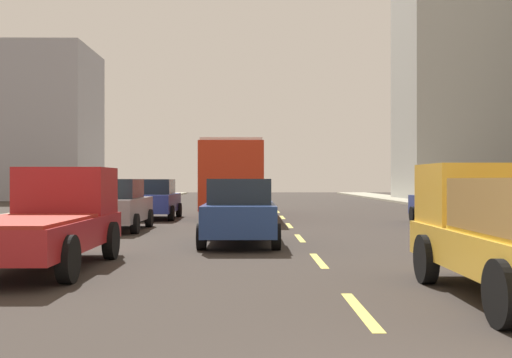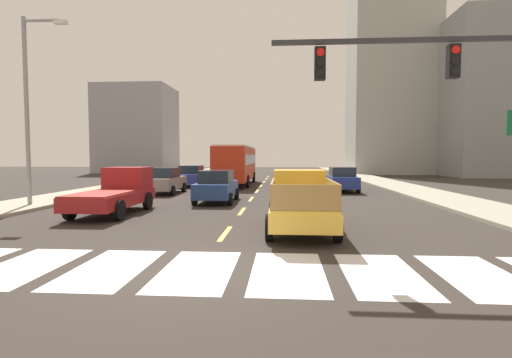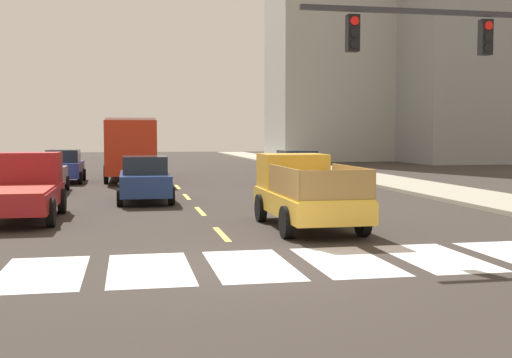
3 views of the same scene
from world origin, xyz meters
TOP-DOWN VIEW (x-y plane):
  - ground_plane at (0.00, 0.00)m, footprint 160.00×160.00m
  - sidewalk_right at (11.00, 18.00)m, footprint 3.48×110.00m
  - sidewalk_left at (-11.00, 18.00)m, footprint 3.48×110.00m
  - crosswalk_stripe_2 at (-3.89, 0.00)m, footprint 1.55×3.15m
  - crosswalk_stripe_3 at (-1.95, 0.00)m, footprint 1.55×3.15m
  - crosswalk_stripe_4 at (0.00, 0.00)m, footprint 1.55×3.15m
  - crosswalk_stripe_5 at (1.95, 0.00)m, footprint 1.55×3.15m
  - crosswalk_stripe_6 at (3.89, 0.00)m, footprint 1.55×3.15m
  - crosswalk_stripe_7 at (5.84, 0.00)m, footprint 1.55×3.15m
  - lane_dash_0 at (0.00, 4.00)m, footprint 0.16×2.40m
  - lane_dash_1 at (0.00, 9.00)m, footprint 0.16×2.40m
  - lane_dash_2 at (0.00, 14.00)m, footprint 0.16×2.40m
  - lane_dash_3 at (0.00, 19.00)m, footprint 0.16×2.40m
  - lane_dash_4 at (0.00, 24.00)m, footprint 0.16×2.40m
  - lane_dash_5 at (0.00, 29.00)m, footprint 0.16×2.40m
  - lane_dash_6 at (0.00, 34.00)m, footprint 0.16×2.40m
  - lane_dash_7 at (0.00, 39.00)m, footprint 0.16×2.40m
  - pickup_stakebed at (2.43, 4.99)m, footprint 2.18×5.20m
  - pickup_dark at (-5.39, 8.19)m, footprint 2.18×5.20m
  - city_bus at (-2.18, 24.82)m, footprint 2.72×10.80m
  - sedan_mid at (5.93, 19.17)m, footprint 2.02×4.40m
  - sedan_far at (-5.95, 16.82)m, footprint 2.02×4.40m
  - sedan_near_left at (-5.60, 22.92)m, footprint 2.02×4.40m
  - sedan_near_right at (-1.71, 12.31)m, footprint 2.02×4.40m
  - traffic_signal_gantry at (7.20, 2.10)m, footprint 8.43×0.27m
  - streetlight_left at (-10.18, 9.58)m, footprint 2.20×0.28m
  - tower_tall_centre at (16.93, 48.26)m, footprint 11.13×8.93m
  - block_mid_left at (-20.43, 49.77)m, footprint 10.63×9.04m
  - block_low_left at (25.96, 42.03)m, footprint 8.40×11.32m

SIDE VIEW (x-z plane):
  - ground_plane at x=0.00m, z-range 0.00..0.00m
  - lane_dash_0 at x=0.00m, z-range 0.00..0.01m
  - lane_dash_1 at x=0.00m, z-range 0.00..0.01m
  - lane_dash_2 at x=0.00m, z-range 0.00..0.01m
  - lane_dash_3 at x=0.00m, z-range 0.00..0.01m
  - lane_dash_4 at x=0.00m, z-range 0.00..0.01m
  - lane_dash_5 at x=0.00m, z-range 0.00..0.01m
  - lane_dash_6 at x=0.00m, z-range 0.00..0.01m
  - lane_dash_7 at x=0.00m, z-range 0.00..0.01m
  - crosswalk_stripe_2 at x=-3.89m, z-range 0.00..0.01m
  - crosswalk_stripe_3 at x=-1.95m, z-range 0.00..0.01m
  - crosswalk_stripe_4 at x=0.00m, z-range 0.00..0.01m
  - crosswalk_stripe_5 at x=1.95m, z-range 0.00..0.01m
  - crosswalk_stripe_6 at x=3.89m, z-range 0.00..0.01m
  - crosswalk_stripe_7 at x=5.84m, z-range 0.00..0.01m
  - sidewalk_right at x=11.00m, z-range 0.00..0.15m
  - sidewalk_left at x=-11.00m, z-range 0.00..0.15m
  - sedan_mid at x=5.93m, z-range 0.00..1.72m
  - sedan_far at x=-5.95m, z-range 0.00..1.72m
  - sedan_near_left at x=-5.60m, z-range 0.00..1.72m
  - sedan_near_right at x=-1.71m, z-range 0.00..1.72m
  - pickup_dark at x=-5.39m, z-range -0.06..1.90m
  - pickup_stakebed at x=2.43m, z-range -0.04..1.92m
  - city_bus at x=-2.18m, z-range 0.29..3.61m
  - traffic_signal_gantry at x=7.20m, z-range 1.18..7.18m
  - streetlight_left at x=-10.18m, z-range 0.47..9.47m
  - block_mid_left at x=-20.43m, z-range 0.00..12.94m
  - block_low_left at x=25.96m, z-range 0.00..19.34m
  - tower_tall_centre at x=16.93m, z-range 0.00..39.63m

